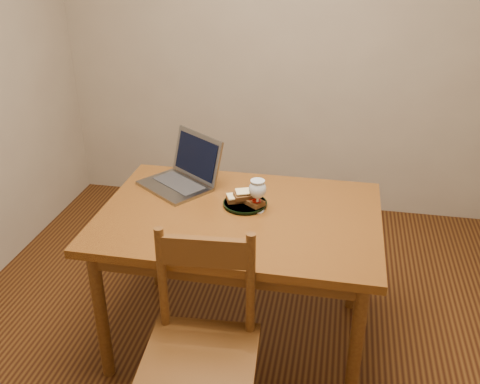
% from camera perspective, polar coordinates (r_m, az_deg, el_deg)
% --- Properties ---
extents(floor, '(3.20, 3.20, 0.02)m').
position_cam_1_polar(floor, '(2.90, 0.15, -15.76)').
color(floor, black).
rests_on(floor, ground).
extents(back_wall, '(3.20, 0.02, 2.60)m').
position_cam_1_polar(back_wall, '(3.78, 5.02, 16.80)').
color(back_wall, gray).
rests_on(back_wall, floor).
extents(table, '(1.30, 0.90, 0.74)m').
position_cam_1_polar(table, '(2.53, -0.08, -3.99)').
color(table, '#431C0B').
rests_on(table, floor).
extents(chair, '(0.46, 0.44, 0.47)m').
position_cam_1_polar(chair, '(2.14, -4.18, -15.73)').
color(chair, '#45250E').
rests_on(chair, floor).
extents(plate, '(0.21, 0.21, 0.02)m').
position_cam_1_polar(plate, '(2.55, 0.55, -1.28)').
color(plate, black).
rests_on(plate, table).
extents(sandwich_cheese, '(0.13, 0.10, 0.03)m').
position_cam_1_polar(sandwich_cheese, '(2.55, -0.18, -0.59)').
color(sandwich_cheese, '#381E0C').
rests_on(sandwich_cheese, plate).
extents(sandwich_tomato, '(0.12, 0.11, 0.03)m').
position_cam_1_polar(sandwich_tomato, '(2.52, 1.40, -0.96)').
color(sandwich_tomato, '#381E0C').
rests_on(sandwich_tomato, plate).
extents(sandwich_top, '(0.12, 0.10, 0.03)m').
position_cam_1_polar(sandwich_top, '(2.53, 0.57, -0.24)').
color(sandwich_top, '#381E0C').
rests_on(sandwich_top, plate).
extents(milk_glass, '(0.08, 0.08, 0.16)m').
position_cam_1_polar(milk_glass, '(2.48, 1.87, -0.37)').
color(milk_glass, white).
rests_on(milk_glass, table).
extents(laptop, '(0.46, 0.46, 0.25)m').
position_cam_1_polar(laptop, '(2.76, -5.89, 2.14)').
color(laptop, slate).
rests_on(laptop, table).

